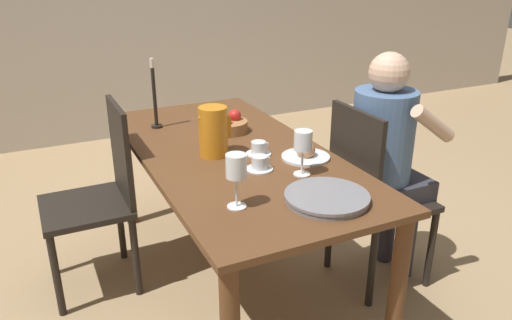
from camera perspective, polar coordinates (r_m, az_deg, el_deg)
ground_plane at (r=2.77m, az=-2.44°, el=-13.04°), size 20.00×20.00×0.00m
dining_table at (r=2.46m, az=-2.68°, el=-1.08°), size 0.85×1.78×0.72m
chair_person_side at (r=2.55m, az=13.08°, el=-3.72°), size 0.42×0.42×0.95m
chair_opposite at (r=2.59m, az=-17.42°, el=-3.70°), size 0.42×0.42×0.95m
person_seated at (r=2.54m, az=14.77°, el=1.08°), size 0.39×0.41×1.20m
red_pitcher at (r=2.34m, az=-4.90°, el=3.29°), size 0.16×0.13×0.24m
wine_glass_water at (r=1.82m, az=-2.28°, el=-0.96°), size 0.08×0.08×0.21m
wine_glass_juice at (r=2.11m, az=5.39°, el=1.96°), size 0.08×0.08×0.20m
teacup_near_person at (r=2.20m, az=0.41°, el=-0.46°), size 0.12×0.12×0.06m
teacup_across at (r=2.37m, az=0.31°, el=1.26°), size 0.12×0.12×0.06m
serving_tray at (r=1.94m, az=8.09°, el=-4.28°), size 0.33×0.33×0.03m
bread_plate at (r=2.34m, az=5.70°, el=0.77°), size 0.23×0.23×0.09m
fruit_bowl at (r=2.69m, az=-3.29°, el=4.15°), size 0.22×0.22×0.11m
candlestick_tall at (r=2.77m, az=-11.50°, el=6.69°), size 0.06×0.06×0.38m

